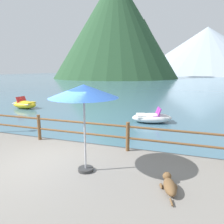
% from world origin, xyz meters
% --- Properties ---
extents(ground_plane, '(200.00, 200.00, 0.00)m').
position_xyz_m(ground_plane, '(0.00, 40.00, 0.00)').
color(ground_plane, '#477084').
extents(dock_railing, '(23.92, 0.12, 0.95)m').
position_xyz_m(dock_railing, '(-0.00, 1.55, 0.97)').
color(dock_railing, brown).
rests_on(dock_railing, promenade_dock).
extents(beach_umbrella, '(1.70, 1.70, 2.24)m').
position_xyz_m(beach_umbrella, '(1.02, -0.14, 2.45)').
color(beach_umbrella, '#B2B2B7').
rests_on(beach_umbrella, promenade_dock).
extents(dog_resting, '(0.45, 1.07, 0.26)m').
position_xyz_m(dog_resting, '(3.14, -0.35, 0.52)').
color(dog_resting, brown).
rests_on(dog_resting, promenade_dock).
extents(pedal_boat_2, '(2.49, 1.78, 0.86)m').
position_xyz_m(pedal_boat_2, '(1.68, 7.08, 0.28)').
color(pedal_boat_2, white).
rests_on(pedal_boat_2, ground).
extents(pedal_boat_3, '(2.23, 1.35, 0.90)m').
position_xyz_m(pedal_boat_3, '(-8.36, 8.35, 0.31)').
color(pedal_boat_3, yellow).
rests_on(pedal_boat_3, ground).
extents(cliff_headland, '(42.50, 42.50, 33.83)m').
position_xyz_m(cliff_headland, '(-18.39, 67.64, 15.87)').
color(cliff_headland, '#284C2D').
rests_on(cliff_headland, ground).
extents(distant_peak, '(75.47, 75.47, 24.93)m').
position_xyz_m(distant_peak, '(13.53, 121.90, 12.46)').
color(distant_peak, '#9EADBC').
rests_on(distant_peak, ground).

